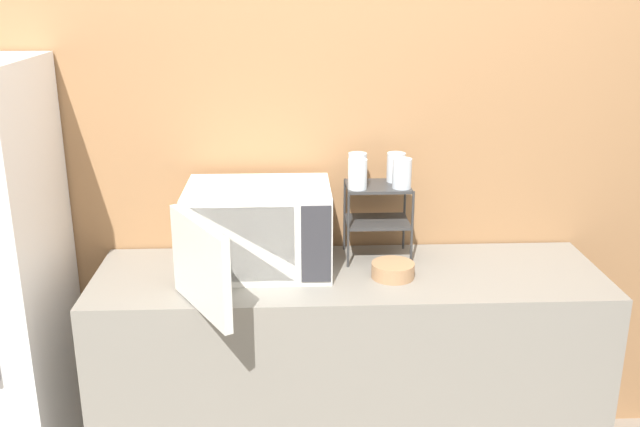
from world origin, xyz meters
The scene contains 9 objects.
wall_back centered at (0.00, 0.64, 1.30)m, with size 8.00×0.06×2.60m.
counter centered at (0.00, 0.30, 0.46)m, with size 1.99×0.60×0.91m.
microwave centered at (-0.36, 0.34, 1.08)m, with size 0.58×0.78×0.34m.
dish_rack centered at (0.13, 0.46, 1.14)m, with size 0.26×0.21×0.31m.
glass_front_left centered at (0.04, 0.41, 1.29)m, with size 0.08×0.08×0.12m.
glass_back_right centered at (0.20, 0.51, 1.29)m, with size 0.08×0.08×0.12m.
glass_front_right centered at (0.21, 0.41, 1.29)m, with size 0.08×0.08×0.12m.
glass_back_left centered at (0.05, 0.51, 1.29)m, with size 0.08×0.08×0.12m.
bowl centered at (0.16, 0.25, 0.94)m, with size 0.17×0.17×0.06m.
Camera 1 is at (-0.23, -2.27, 2.00)m, focal length 40.00 mm.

